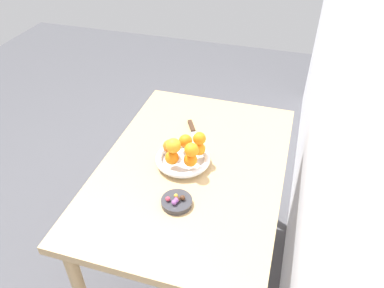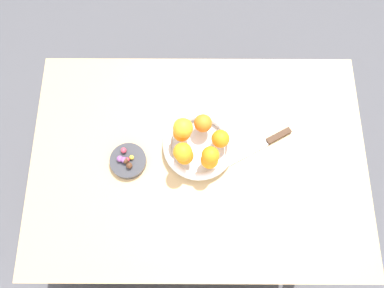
{
  "view_description": "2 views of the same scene",
  "coord_description": "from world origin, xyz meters",
  "px_view_note": "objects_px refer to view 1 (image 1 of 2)",
  "views": [
    {
      "loc": [
        1.14,
        0.34,
        1.78
      ],
      "look_at": [
        -0.01,
        -0.01,
        0.84
      ],
      "focal_mm": 35.0,
      "sensor_mm": 36.0,
      "label": 1
    },
    {
      "loc": [
        0.02,
        0.34,
        1.92
      ],
      "look_at": [
        0.02,
        -0.01,
        0.86
      ],
      "focal_mm": 35.0,
      "sensor_mm": 36.0,
      "label": 2
    }
  ],
  "objects_px": {
    "orange_4": "(172,158)",
    "orange_1": "(199,149)",
    "fruit_bowl": "(183,159)",
    "candy_ball_1": "(174,202)",
    "orange_3": "(170,146)",
    "orange_2": "(186,141)",
    "orange_0": "(190,160)",
    "knife": "(194,134)",
    "candy_dish": "(177,202)",
    "orange_7": "(192,150)",
    "candy_ball_0": "(178,199)",
    "orange_6": "(199,138)",
    "candy_ball_2": "(177,199)",
    "candy_ball_5": "(183,198)",
    "candy_ball_3": "(176,196)",
    "orange_5": "(173,146)",
    "candy_ball_6": "(176,200)",
    "dining_table": "(192,180)",
    "candy_ball_4": "(168,199)"
  },
  "relations": [
    {
      "from": "orange_4",
      "to": "orange_1",
      "type": "bearing_deg",
      "value": 133.98
    },
    {
      "from": "fruit_bowl",
      "to": "candy_ball_1",
      "type": "bearing_deg",
      "value": 10.3
    },
    {
      "from": "orange_3",
      "to": "orange_2",
      "type": "bearing_deg",
      "value": 136.24
    },
    {
      "from": "orange_0",
      "to": "orange_1",
      "type": "height_order",
      "value": "same"
    },
    {
      "from": "orange_0",
      "to": "knife",
      "type": "height_order",
      "value": "orange_0"
    },
    {
      "from": "candy_dish",
      "to": "orange_7",
      "type": "relative_size",
      "value": 2.04
    },
    {
      "from": "fruit_bowl",
      "to": "candy_ball_0",
      "type": "xyz_separation_m",
      "value": [
        0.24,
        0.05,
        0.01
      ]
    },
    {
      "from": "orange_3",
      "to": "orange_6",
      "type": "bearing_deg",
      "value": 99.3
    },
    {
      "from": "orange_2",
      "to": "candy_ball_2",
      "type": "xyz_separation_m",
      "value": [
        0.3,
        0.06,
        -0.04
      ]
    },
    {
      "from": "orange_0",
      "to": "candy_ball_5",
      "type": "bearing_deg",
      "value": 7.19
    },
    {
      "from": "candy_dish",
      "to": "candy_ball_3",
      "type": "distance_m",
      "value": 0.02
    },
    {
      "from": "orange_5",
      "to": "orange_6",
      "type": "bearing_deg",
      "value": 134.49
    },
    {
      "from": "candy_ball_5",
      "to": "candy_ball_3",
      "type": "bearing_deg",
      "value": -100.99
    },
    {
      "from": "orange_7",
      "to": "candy_ball_0",
      "type": "relative_size",
      "value": 3.0
    },
    {
      "from": "orange_6",
      "to": "candy_ball_6",
      "type": "relative_size",
      "value": 2.73
    },
    {
      "from": "candy_dish",
      "to": "candy_ball_0",
      "type": "xyz_separation_m",
      "value": [
        0.0,
        0.01,
        0.02
      ]
    },
    {
      "from": "orange_1",
      "to": "candy_ball_0",
      "type": "xyz_separation_m",
      "value": [
        0.27,
        -0.01,
        -0.04
      ]
    },
    {
      "from": "candy_ball_2",
      "to": "candy_dish",
      "type": "bearing_deg",
      "value": -96.72
    },
    {
      "from": "dining_table",
      "to": "fruit_bowl",
      "type": "distance_m",
      "value": 0.12
    },
    {
      "from": "dining_table",
      "to": "fruit_bowl",
      "type": "bearing_deg",
      "value": -93.7
    },
    {
      "from": "orange_2",
      "to": "knife",
      "type": "relative_size",
      "value": 0.24
    },
    {
      "from": "orange_6",
      "to": "candy_ball_0",
      "type": "relative_size",
      "value": 2.8
    },
    {
      "from": "orange_0",
      "to": "candy_ball_6",
      "type": "distance_m",
      "value": 0.2
    },
    {
      "from": "candy_dish",
      "to": "orange_4",
      "type": "relative_size",
      "value": 2.05
    },
    {
      "from": "candy_ball_3",
      "to": "candy_ball_4",
      "type": "xyz_separation_m",
      "value": [
        0.03,
        -0.02,
        0.0
      ]
    },
    {
      "from": "orange_5",
      "to": "candy_ball_3",
      "type": "relative_size",
      "value": 4.04
    },
    {
      "from": "candy_ball_1",
      "to": "candy_ball_0",
      "type": "bearing_deg",
      "value": 159.8
    },
    {
      "from": "fruit_bowl",
      "to": "orange_6",
      "type": "bearing_deg",
      "value": 116.58
    },
    {
      "from": "orange_5",
      "to": "candy_ball_1",
      "type": "xyz_separation_m",
      "value": [
        0.2,
        0.07,
        -0.1
      ]
    },
    {
      "from": "orange_5",
      "to": "candy_ball_0",
      "type": "xyz_separation_m",
      "value": [
        0.18,
        0.08,
        -0.1
      ]
    },
    {
      "from": "candy_dish",
      "to": "orange_2",
      "type": "xyz_separation_m",
      "value": [
        -0.3,
        -0.06,
        0.06
      ]
    },
    {
      "from": "candy_dish",
      "to": "candy_ball_6",
      "type": "relative_size",
      "value": 5.97
    },
    {
      "from": "candy_ball_2",
      "to": "candy_ball_3",
      "type": "bearing_deg",
      "value": -147.07
    },
    {
      "from": "fruit_bowl",
      "to": "orange_0",
      "type": "relative_size",
      "value": 4.13
    },
    {
      "from": "orange_5",
      "to": "orange_7",
      "type": "relative_size",
      "value": 1.06
    },
    {
      "from": "candy_ball_3",
      "to": "knife",
      "type": "bearing_deg",
      "value": -172.87
    },
    {
      "from": "orange_3",
      "to": "candy_ball_0",
      "type": "xyz_separation_m",
      "value": [
        0.25,
        0.11,
        -0.04
      ]
    },
    {
      "from": "orange_2",
      "to": "orange_4",
      "type": "bearing_deg",
      "value": -9.26
    },
    {
      "from": "orange_6",
      "to": "orange_5",
      "type": "bearing_deg",
      "value": -45.51
    },
    {
      "from": "candy_ball_6",
      "to": "candy_ball_3",
      "type": "bearing_deg",
      "value": -157.03
    },
    {
      "from": "dining_table",
      "to": "candy_ball_5",
      "type": "bearing_deg",
      "value": 7.12
    },
    {
      "from": "candy_ball_3",
      "to": "candy_ball_5",
      "type": "height_order",
      "value": "candy_ball_5"
    },
    {
      "from": "orange_2",
      "to": "orange_3",
      "type": "height_order",
      "value": "same"
    },
    {
      "from": "candy_dish",
      "to": "candy_ball_4",
      "type": "xyz_separation_m",
      "value": [
        0.01,
        -0.03,
        0.02
      ]
    },
    {
      "from": "candy_ball_3",
      "to": "candy_ball_1",
      "type": "bearing_deg",
      "value": 9.39
    },
    {
      "from": "fruit_bowl",
      "to": "candy_ball_4",
      "type": "bearing_deg",
      "value": 4.21
    },
    {
      "from": "fruit_bowl",
      "to": "orange_1",
      "type": "relative_size",
      "value": 4.16
    },
    {
      "from": "dining_table",
      "to": "candy_ball_6",
      "type": "distance_m",
      "value": 0.27
    },
    {
      "from": "dining_table",
      "to": "orange_2",
      "type": "relative_size",
      "value": 19.03
    },
    {
      "from": "orange_1",
      "to": "candy_ball_6",
      "type": "bearing_deg",
      "value": -2.03
    }
  ]
}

